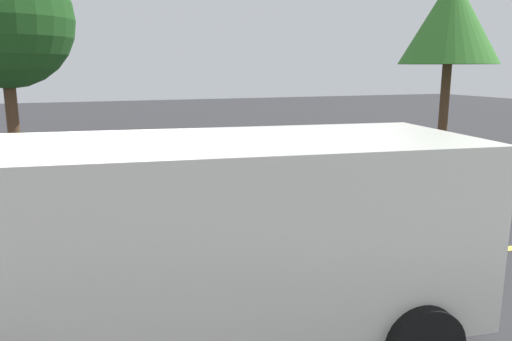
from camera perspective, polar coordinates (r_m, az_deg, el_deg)
ground_plane at (r=6.29m, az=-19.82°, el=-16.18°), size 80.00×80.00×0.00m
lane_marking_centre at (r=6.93m, az=6.45°, el=-12.75°), size 28.00×0.16×0.01m
white_van at (r=4.98m, az=-4.52°, el=-7.12°), size 5.41×2.79×2.20m
tree_left_verge at (r=17.06m, az=21.71°, el=15.92°), size 3.07×3.07×5.73m
tree_centre_verge at (r=13.35m, az=-27.39°, el=15.30°), size 3.23×3.23×5.61m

